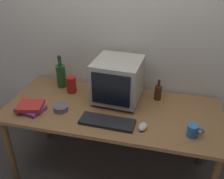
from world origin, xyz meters
The scene contains 12 objects.
ground_plane centered at (0.00, 0.00, 0.00)m, with size 6.00×6.00×0.00m, color #56514C.
back_wall centered at (0.00, 0.45, 1.25)m, with size 4.00×0.08×2.50m, color silver.
desk centered at (0.00, 0.00, 0.65)m, with size 1.77×0.77×0.73m.
crt_monitor centered at (0.01, 0.14, 0.93)m, with size 0.40×0.41×0.37m.
keyboard centered at (0.01, -0.20, 0.75)m, with size 0.42×0.15×0.02m, color black.
computer_mouse centered at (0.28, -0.20, 0.75)m, with size 0.06×0.10×0.04m, color beige.
bottle_tall centered at (-0.56, 0.26, 0.85)m, with size 0.09×0.09×0.32m.
bottle_short centered at (0.35, 0.24, 0.80)m, with size 0.06×0.06×0.19m.
book_stack centered at (-0.63, -0.19, 0.76)m, with size 0.24×0.21×0.06m.
mug centered at (0.64, -0.20, 0.78)m, with size 0.12×0.08×0.09m.
cd_spindle centered at (-0.40, -0.13, 0.76)m, with size 0.12×0.12×0.04m, color #595B66.
metal_canister centered at (-0.43, 0.18, 0.81)m, with size 0.09×0.09×0.15m, color #A51E19.
Camera 1 is at (0.43, -1.72, 1.91)m, focal length 41.17 mm.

